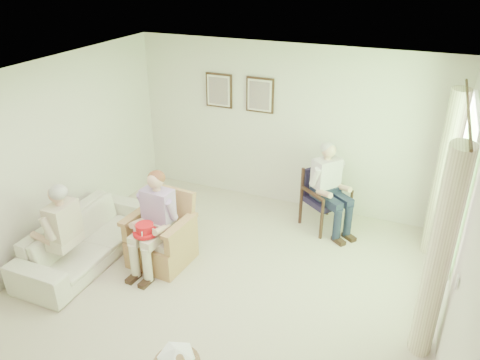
% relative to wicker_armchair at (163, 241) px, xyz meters
% --- Properties ---
extents(floor, '(5.50, 5.50, 0.00)m').
position_rel_wicker_armchair_xyz_m(floor, '(0.98, -0.51, -0.31)').
color(floor, beige).
rests_on(floor, ground).
extents(back_wall, '(5.00, 0.04, 2.60)m').
position_rel_wicker_armchair_xyz_m(back_wall, '(0.98, 2.24, 0.99)').
color(back_wall, silver).
rests_on(back_wall, ground).
extents(left_wall, '(0.04, 5.50, 2.60)m').
position_rel_wicker_armchair_xyz_m(left_wall, '(-1.52, -0.51, 0.99)').
color(left_wall, silver).
rests_on(left_wall, ground).
extents(right_wall, '(0.04, 5.50, 2.60)m').
position_rel_wicker_armchair_xyz_m(right_wall, '(3.48, -0.51, 0.99)').
color(right_wall, silver).
rests_on(right_wall, ground).
extents(ceiling, '(5.00, 5.50, 0.02)m').
position_rel_wicker_armchair_xyz_m(ceiling, '(0.98, -0.51, 2.29)').
color(ceiling, white).
rests_on(ceiling, back_wall).
extents(window, '(0.13, 2.50, 1.63)m').
position_rel_wicker_armchair_xyz_m(window, '(3.44, 0.69, 1.28)').
color(window, '#2D6B23').
rests_on(window, right_wall).
extents(curtain_left, '(0.34, 0.34, 2.30)m').
position_rel_wicker_armchair_xyz_m(curtain_left, '(3.31, -0.29, 0.84)').
color(curtain_left, beige).
rests_on(curtain_left, ground).
extents(curtain_right, '(0.34, 0.34, 2.30)m').
position_rel_wicker_armchair_xyz_m(curtain_right, '(3.31, 1.67, 0.84)').
color(curtain_right, beige).
rests_on(curtain_right, ground).
extents(framed_print_left, '(0.45, 0.05, 0.55)m').
position_rel_wicker_armchair_xyz_m(framed_print_left, '(-0.17, 2.20, 1.47)').
color(framed_print_left, '#382114').
rests_on(framed_print_left, back_wall).
extents(framed_print_right, '(0.45, 0.05, 0.55)m').
position_rel_wicker_armchair_xyz_m(framed_print_right, '(0.53, 2.20, 1.47)').
color(framed_print_right, '#382114').
rests_on(framed_print_right, back_wall).
extents(wicker_armchair, '(0.75, 0.75, 0.96)m').
position_rel_wicker_armchair_xyz_m(wicker_armchair, '(0.00, 0.00, 0.00)').
color(wicker_armchair, tan).
rests_on(wicker_armchair, ground).
extents(wood_armchair, '(0.59, 0.55, 0.90)m').
position_rel_wicker_armchair_xyz_m(wood_armchair, '(1.79, 1.79, 0.19)').
color(wood_armchair, black).
rests_on(wood_armchair, ground).
extents(sofa, '(2.08, 0.81, 0.61)m').
position_rel_wicker_armchair_xyz_m(sofa, '(-0.97, -0.35, -0.00)').
color(sofa, white).
rests_on(sofa, ground).
extents(person_wicker, '(0.40, 0.63, 1.31)m').
position_rel_wicker_armchair_xyz_m(person_wicker, '(0.00, -0.13, 0.45)').
color(person_wicker, beige).
rests_on(person_wicker, ground).
extents(person_dark, '(0.40, 0.63, 1.33)m').
position_rel_wicker_armchair_xyz_m(person_dark, '(1.79, 1.64, 0.47)').
color(person_dark, '#192138').
rests_on(person_dark, ground).
extents(person_sofa, '(0.42, 0.63, 1.27)m').
position_rel_wicker_armchair_xyz_m(person_sofa, '(-0.97, -0.78, 0.41)').
color(person_sofa, beige).
rests_on(person_sofa, ground).
extents(red_hat, '(0.31, 0.31, 0.14)m').
position_rel_wicker_armchair_xyz_m(red_hat, '(-0.02, -0.34, 0.36)').
color(red_hat, red).
rests_on(red_hat, person_wicker).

